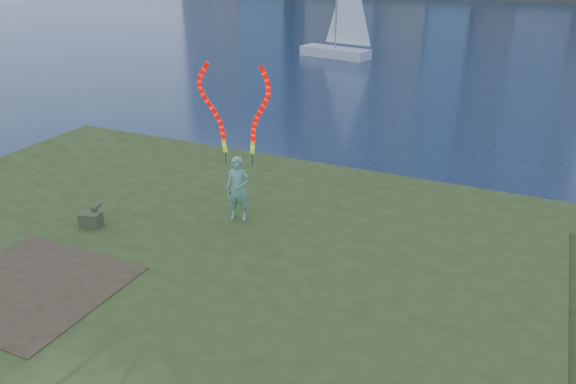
% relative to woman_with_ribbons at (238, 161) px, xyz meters
% --- Properties ---
extents(ground, '(320.00, 320.00, 0.00)m').
position_rel_woman_with_ribbons_xyz_m(ground, '(0.06, -1.02, -2.23)').
color(ground, '#1A2742').
rests_on(ground, ground).
extents(grassy_knoll, '(20.00, 18.00, 0.80)m').
position_rel_woman_with_ribbons_xyz_m(grassy_knoll, '(0.06, -3.32, -1.89)').
color(grassy_knoll, '#384719').
rests_on(grassy_knoll, ground).
extents(dirt_patch, '(3.20, 3.00, 0.02)m').
position_rel_woman_with_ribbons_xyz_m(dirt_patch, '(-2.14, -4.22, -1.42)').
color(dirt_patch, '#47331E').
rests_on(dirt_patch, grassy_knoll).
extents(woman_with_ribbons, '(1.95, 0.63, 3.93)m').
position_rel_woman_with_ribbons_xyz_m(woman_with_ribbons, '(0.00, 0.00, 0.00)').
color(woman_with_ribbons, '#227947').
rests_on(woman_with_ribbons, grassy_knoll).
extents(canvas_bag, '(0.53, 0.60, 0.44)m').
position_rel_woman_with_ribbons_xyz_m(canvas_bag, '(-2.88, -1.78, -1.25)').
color(canvas_bag, '#474828').
rests_on(canvas_bag, grassy_knoll).
extents(sailboat, '(4.99, 2.40, 7.49)m').
position_rel_woman_with_ribbons_xyz_m(sailboat, '(-6.63, 24.85, -0.94)').
color(sailboat, silver).
rests_on(sailboat, ground).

